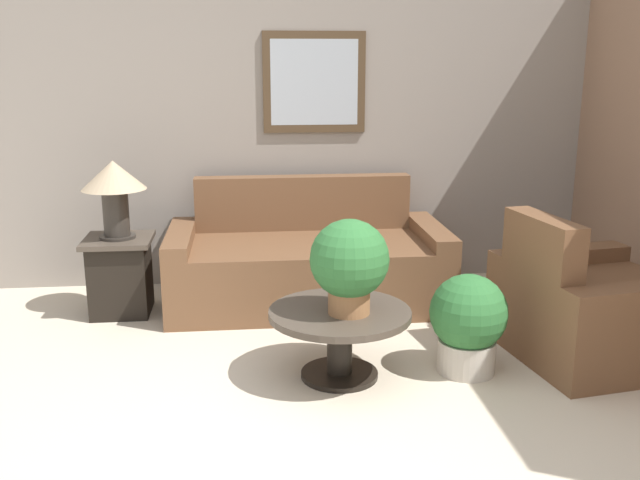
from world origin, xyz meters
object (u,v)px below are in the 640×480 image
potted_plant_floor (468,321)px  couch_main (307,264)px  armchair (590,310)px  potted_plant_on_table (349,263)px  side_table (120,275)px  table_lamp (114,184)px  coffee_table (340,328)px

potted_plant_floor → couch_main: bearing=121.4°
armchair → potted_plant_floor: armchair is taller
armchair → potted_plant_on_table: size_ratio=2.12×
side_table → table_lamp: table_lamp is taller
armchair → coffee_table: (-1.57, -0.14, 0.00)m
potted_plant_on_table → potted_plant_floor: bearing=3.9°
table_lamp → potted_plant_on_table: table_lamp is taller
couch_main → table_lamp: 1.51m
couch_main → side_table: (-1.36, -0.10, -0.01)m
coffee_table → couch_main: bearing=92.9°
couch_main → table_lamp: table_lamp is taller
couch_main → table_lamp: (-1.36, -0.10, 0.65)m
couch_main → potted_plant_floor: (0.82, -1.34, 0.02)m
table_lamp → potted_plant_floor: bearing=-29.7°
side_table → table_lamp: bearing=0.0°
side_table → table_lamp: size_ratio=1.02×
coffee_table → potted_plant_on_table: (0.04, -0.05, 0.41)m
table_lamp → armchair: bearing=-20.0°
table_lamp → potted_plant_on_table: (1.47, -1.29, -0.24)m
coffee_table → side_table: 1.89m
table_lamp → couch_main: bearing=4.3°
potted_plant_floor → coffee_table: bearing=179.6°
couch_main → armchair: same height
coffee_table → potted_plant_floor: bearing=-0.4°
potted_plant_on_table → potted_plant_floor: (0.71, 0.05, -0.39)m
armchair → potted_plant_on_table: bearing=88.3°
armchair → couch_main: bearing=44.9°
coffee_table → side_table: size_ratio=1.45×
side_table → armchair: bearing=-20.0°
side_table → potted_plant_floor: size_ratio=0.94×
armchair → table_lamp: (-3.00, 1.09, 0.65)m
couch_main → potted_plant_on_table: (0.11, -1.39, 0.41)m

